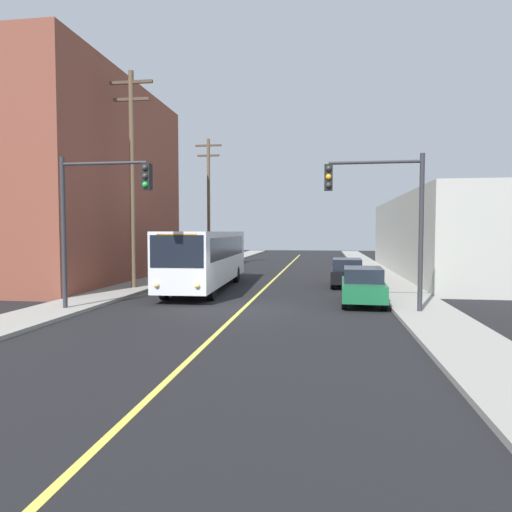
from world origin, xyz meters
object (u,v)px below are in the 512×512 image
Objects in this scene: utility_pole_near at (132,171)px; city_bus at (207,256)px; traffic_signal_right_corner at (380,203)px; parked_car_green at (363,285)px; utility_pole_mid at (209,196)px; traffic_signal_left_corner at (99,203)px; parked_car_black at (347,272)px.

city_bus is at bearing 15.16° from utility_pole_near.
parked_car_green is at bearing 100.05° from traffic_signal_right_corner.
city_bus is 9.26m from parked_car_green.
utility_pole_mid is at bearing 120.93° from parked_car_green.
utility_pole_mid is 25.84m from traffic_signal_right_corner.
city_bus is 2.04× the size of traffic_signal_right_corner.
utility_pole_near is (-3.84, -1.04, 4.68)m from city_bus.
traffic_signal_left_corner reaches higher than parked_car_green.
utility_pole_mid is at bearing 90.35° from utility_pole_near.
utility_pole_mid reaches higher than city_bus.
city_bus is 1.07× the size of utility_pole_mid.
utility_pole_mid reaches higher than parked_car_black.
parked_car_black is (7.79, 2.34, -0.98)m from city_bus.
city_bus is at bearing 142.37° from traffic_signal_right_corner.
utility_pole_near reaches higher than parked_car_black.
utility_pole_near reaches higher than city_bus.
city_bus is at bearing -76.09° from utility_pole_mid.
parked_car_black is 9.62m from traffic_signal_right_corner.
utility_pole_mid is 1.90× the size of traffic_signal_right_corner.
city_bus is at bearing 152.36° from parked_car_green.
parked_car_green is 4.20m from traffic_signal_right_corner.
utility_pole_mid is at bearing 103.91° from city_bus.
parked_car_green is 0.74× the size of traffic_signal_left_corner.
parked_car_black is 0.74× the size of traffic_signal_left_corner.
utility_pole_near reaches higher than parked_car_green.
utility_pole_mid reaches higher than traffic_signal_left_corner.
city_bus is 2.74× the size of parked_car_black.
parked_car_black is 0.74× the size of traffic_signal_right_corner.
traffic_signal_left_corner reaches higher than parked_car_black.
utility_pole_mid reaches higher than traffic_signal_right_corner.
parked_car_green is at bearing -15.08° from utility_pole_near.
utility_pole_mid reaches higher than parked_car_green.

